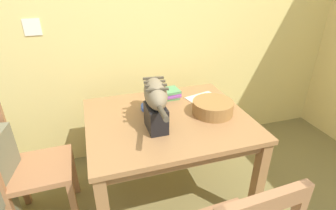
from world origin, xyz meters
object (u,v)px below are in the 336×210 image
(saucer_bowl, at_px, (152,107))
(book_stack, at_px, (168,94))
(dining_table, at_px, (168,128))
(coffee_mug, at_px, (152,100))
(cat, at_px, (155,94))
(toaster, at_px, (156,118))
(magazine, at_px, (203,98))
(wicker_basket, at_px, (213,107))
(wooden_chair_near, at_px, (33,168))

(saucer_bowl, relative_size, book_stack, 0.85)
(saucer_bowl, bearing_deg, dining_table, -65.65)
(saucer_bowl, height_order, coffee_mug, coffee_mug)
(cat, xyz_separation_m, toaster, (-0.02, -0.08, -0.13))
(dining_table, distance_m, magazine, 0.43)
(magazine, bearing_deg, wicker_basket, -113.80)
(saucer_bowl, distance_m, book_stack, 0.22)
(dining_table, height_order, wooden_chair_near, wooden_chair_near)
(wicker_basket, relative_size, toaster, 1.48)
(magazine, xyz_separation_m, book_stack, (-0.28, 0.11, 0.03))
(dining_table, distance_m, wicker_basket, 0.36)
(dining_table, xyz_separation_m, coffee_mug, (-0.07, 0.16, 0.16))
(book_stack, height_order, wooden_chair_near, wooden_chair_near)
(dining_table, relative_size, coffee_mug, 8.92)
(dining_table, relative_size, wooden_chair_near, 1.21)
(coffee_mug, xyz_separation_m, toaster, (-0.05, -0.29, 0.02))
(wicker_basket, height_order, toaster, toaster)
(dining_table, relative_size, toaster, 5.75)
(wicker_basket, bearing_deg, magazine, 80.95)
(book_stack, bearing_deg, toaster, -116.32)
(saucer_bowl, height_order, book_stack, book_stack)
(saucer_bowl, bearing_deg, wooden_chair_near, -172.83)
(cat, distance_m, wooden_chair_near, 0.99)
(wicker_basket, height_order, wooden_chair_near, wooden_chair_near)
(cat, bearing_deg, toaster, -95.91)
(cat, bearing_deg, dining_table, 27.60)
(book_stack, bearing_deg, coffee_mug, -138.40)
(magazine, xyz_separation_m, wooden_chair_near, (-1.33, -0.15, -0.27))
(saucer_bowl, distance_m, coffee_mug, 0.05)
(dining_table, bearing_deg, saucer_bowl, 114.35)
(dining_table, bearing_deg, book_stack, 73.25)
(book_stack, relative_size, wooden_chair_near, 0.21)
(cat, height_order, magazine, cat)
(wicker_basket, xyz_separation_m, wooden_chair_near, (-1.29, 0.09, -0.32))
(book_stack, distance_m, wicker_basket, 0.42)
(saucer_bowl, relative_size, magazine, 0.68)
(saucer_bowl, bearing_deg, coffee_mug, 0.00)
(cat, relative_size, saucer_bowl, 4.05)
(magazine, distance_m, wicker_basket, 0.25)
(saucer_bowl, distance_m, toaster, 0.30)
(toaster, bearing_deg, saucer_bowl, 80.88)
(wicker_basket, bearing_deg, dining_table, 173.00)
(cat, distance_m, coffee_mug, 0.25)
(dining_table, xyz_separation_m, wicker_basket, (0.33, -0.04, 0.14))
(dining_table, relative_size, book_stack, 5.68)
(coffee_mug, height_order, magazine, coffee_mug)
(magazine, relative_size, wooden_chair_near, 0.27)
(dining_table, bearing_deg, coffee_mug, 113.43)
(magazine, bearing_deg, saucer_bowl, 170.44)
(coffee_mug, relative_size, magazine, 0.51)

